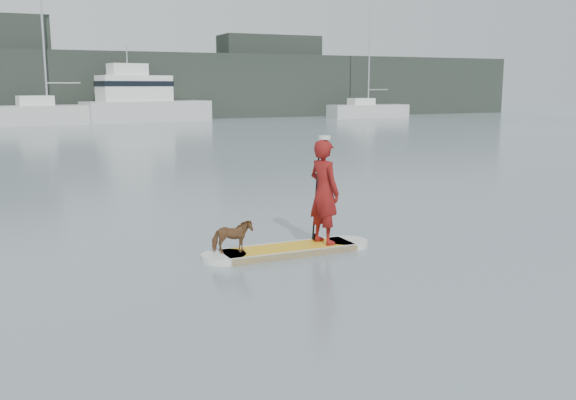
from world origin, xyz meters
name	(u,v)px	position (x,y,z in m)	size (l,w,h in m)	color
ground	(502,277)	(0.00, 0.00, 0.00)	(140.00, 140.00, 0.00)	slate
paddleboard	(288,250)	(-2.56, 2.78, 0.06)	(3.30, 0.82, 0.12)	yellow
paddler	(324,192)	(-1.82, 2.79, 1.10)	(0.71, 0.47, 1.96)	maroon
white_cap	(325,138)	(-1.82, 2.79, 2.12)	(0.22, 0.22, 0.07)	silver
dog	(232,237)	(-3.65, 2.77, 0.42)	(0.32, 0.71, 0.60)	brown
paddle	(316,206)	(-1.87, 3.03, 0.80)	(0.10, 0.30, 2.00)	black
sailboat_d	(47,113)	(-4.04, 46.21, 0.96)	(9.39, 3.98, 13.41)	silver
sailboat_f	(367,109)	(24.69, 45.66, 0.79)	(7.81, 2.37, 11.67)	silver
motor_yacht_a	(141,101)	(3.57, 47.27, 1.79)	(11.07, 5.25, 6.39)	silver
shore_mass	(88,86)	(0.00, 53.00, 3.00)	(90.00, 6.00, 6.00)	black
shore_building_east	(269,76)	(18.00, 54.00, 4.00)	(10.00, 4.00, 8.00)	black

